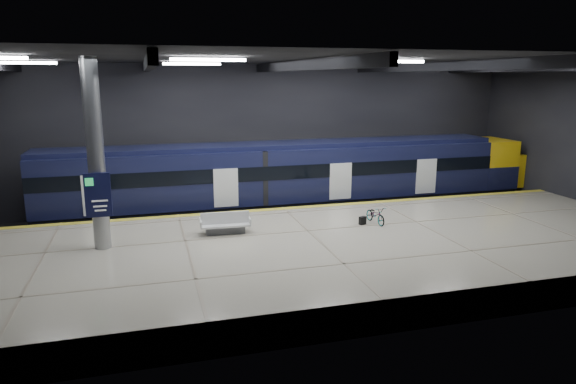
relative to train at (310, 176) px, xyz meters
name	(u,v)px	position (x,y,z in m)	size (l,w,h in m)	color
ground	(301,248)	(-2.21, -5.50, -2.06)	(30.00, 30.00, 0.00)	black
room_shell	(301,116)	(-2.21, -5.49, 3.66)	(30.10, 16.10, 8.05)	black
platform	(320,255)	(-2.21, -8.00, -1.51)	(30.00, 11.00, 1.10)	#B7AE9B
safety_strip	(284,208)	(-2.21, -2.75, -0.95)	(30.00, 0.40, 0.01)	gold
rails	(271,215)	(-2.21, 0.00, -1.98)	(30.00, 1.52, 0.16)	gray
train	(310,176)	(0.00, 0.00, 0.00)	(29.40, 2.84, 3.79)	black
bench	(225,226)	(-5.56, -5.95, -0.65)	(2.05, 0.93, 0.89)	#595B60
bicycle	(376,215)	(0.93, -6.27, -0.58)	(0.51, 1.45, 0.76)	#99999E
pannier_bag	(363,220)	(0.33, -6.27, -0.78)	(0.30, 0.18, 0.35)	black
info_column	(96,158)	(-10.21, -6.52, 2.40)	(0.90, 0.78, 6.90)	#9EA0A5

